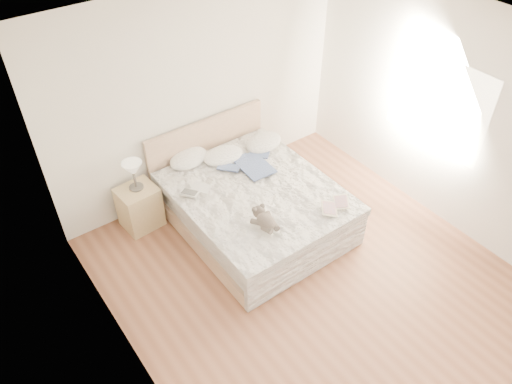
# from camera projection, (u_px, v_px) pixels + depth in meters

# --- Properties ---
(floor) EXTENTS (4.00, 4.50, 0.00)m
(floor) POSITION_uv_depth(u_px,v_px,m) (314.00, 282.00, 5.57)
(floor) COLOR brown
(floor) RESTS_ON ground
(ceiling) EXTENTS (4.00, 4.50, 0.00)m
(ceiling) POSITION_uv_depth(u_px,v_px,m) (341.00, 56.00, 3.81)
(ceiling) COLOR white
(ceiling) RESTS_ON ground
(wall_back) EXTENTS (4.00, 0.02, 2.70)m
(wall_back) POSITION_uv_depth(u_px,v_px,m) (200.00, 94.00, 6.07)
(wall_back) COLOR silver
(wall_back) RESTS_ON ground
(wall_left) EXTENTS (0.02, 4.50, 2.70)m
(wall_left) POSITION_uv_depth(u_px,v_px,m) (130.00, 291.00, 3.79)
(wall_left) COLOR silver
(wall_left) RESTS_ON ground
(wall_right) EXTENTS (0.02, 4.50, 2.70)m
(wall_right) POSITION_uv_depth(u_px,v_px,m) (458.00, 122.00, 5.59)
(wall_right) COLOR silver
(wall_right) RESTS_ON ground
(window) EXTENTS (0.02, 1.30, 1.10)m
(window) POSITION_uv_depth(u_px,v_px,m) (438.00, 103.00, 5.70)
(window) COLOR white
(window) RESTS_ON wall_right
(bed) EXTENTS (1.72, 2.14, 1.00)m
(bed) POSITION_uv_depth(u_px,v_px,m) (252.00, 204.00, 6.10)
(bed) COLOR tan
(bed) RESTS_ON floor
(nightstand) EXTENTS (0.48, 0.43, 0.56)m
(nightstand) POSITION_uv_depth(u_px,v_px,m) (140.00, 207.00, 6.10)
(nightstand) COLOR tan
(nightstand) RESTS_ON floor
(table_lamp) EXTENTS (0.31, 0.31, 0.37)m
(table_lamp) POSITION_uv_depth(u_px,v_px,m) (133.00, 170.00, 5.77)
(table_lamp) COLOR #48443E
(table_lamp) RESTS_ON nightstand
(pillow_left) EXTENTS (0.60, 0.48, 0.16)m
(pillow_left) POSITION_uv_depth(u_px,v_px,m) (189.00, 158.00, 6.25)
(pillow_left) COLOR white
(pillow_left) RESTS_ON bed
(pillow_middle) EXTENTS (0.55, 0.41, 0.16)m
(pillow_middle) POSITION_uv_depth(u_px,v_px,m) (223.00, 155.00, 6.30)
(pillow_middle) COLOR white
(pillow_middle) RESTS_ON bed
(pillow_right) EXTENTS (0.61, 0.49, 0.16)m
(pillow_right) POSITION_uv_depth(u_px,v_px,m) (264.00, 143.00, 6.51)
(pillow_right) COLOR white
(pillow_right) RESTS_ON bed
(blouse) EXTENTS (0.57, 0.61, 0.02)m
(blouse) POSITION_uv_depth(u_px,v_px,m) (254.00, 166.00, 6.15)
(blouse) COLOR #374875
(blouse) RESTS_ON bed
(photo_book) EXTENTS (0.38, 0.35, 0.02)m
(photo_book) POSITION_uv_depth(u_px,v_px,m) (195.00, 191.00, 5.79)
(photo_book) COLOR silver
(photo_book) RESTS_ON bed
(childrens_book) EXTENTS (0.44, 0.42, 0.02)m
(childrens_book) POSITION_uv_depth(u_px,v_px,m) (335.00, 206.00, 5.59)
(childrens_book) COLOR beige
(childrens_book) RESTS_ON bed
(teddy_bear) EXTENTS (0.23, 0.33, 0.17)m
(teddy_bear) POSITION_uv_depth(u_px,v_px,m) (266.00, 225.00, 5.32)
(teddy_bear) COLOR brown
(teddy_bear) RESTS_ON bed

